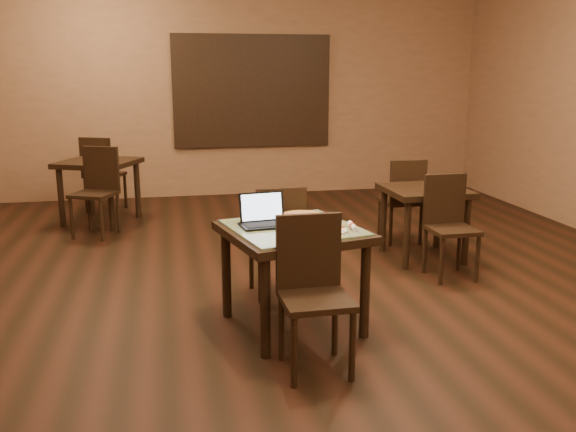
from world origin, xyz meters
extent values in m
plane|color=black|center=(0.00, 0.00, 0.00)|extent=(10.00, 10.00, 0.00)
cube|color=#976A4C|center=(0.00, 5.00, 1.50)|extent=(8.00, 0.02, 3.00)
cube|color=#244D84|center=(0.50, 4.97, 1.55)|extent=(2.20, 0.04, 1.50)
cube|color=black|center=(0.50, 4.95, 1.55)|extent=(2.34, 0.02, 1.64)
cylinder|color=black|center=(-0.20, -0.51, 0.35)|extent=(0.07, 0.07, 0.71)
cylinder|color=black|center=(-0.38, 0.23, 0.35)|extent=(0.07, 0.07, 0.71)
cylinder|color=black|center=(0.54, -0.33, 0.35)|extent=(0.07, 0.07, 0.71)
cylinder|color=black|center=(0.36, 0.41, 0.35)|extent=(0.07, 0.07, 0.71)
cube|color=black|center=(0.08, -0.05, 0.72)|extent=(1.11, 1.11, 0.06)
cube|color=#1A46AE|center=(0.08, -0.05, 0.76)|extent=(1.02, 1.02, 0.02)
cylinder|color=black|center=(-0.10, -0.93, 0.23)|extent=(0.04, 0.04, 0.45)
cylinder|color=black|center=(-0.11, -0.57, 0.23)|extent=(0.04, 0.04, 0.45)
cylinder|color=black|center=(0.26, -0.92, 0.23)|extent=(0.04, 0.04, 0.45)
cylinder|color=black|center=(0.25, -0.56, 0.23)|extent=(0.04, 0.04, 0.45)
cube|color=black|center=(0.08, -0.75, 0.47)|extent=(0.43, 0.43, 0.04)
cube|color=black|center=(0.07, -0.56, 0.73)|extent=(0.42, 0.05, 0.48)
cylinder|color=black|center=(0.24, 0.84, 0.22)|extent=(0.04, 0.04, 0.44)
cylinder|color=black|center=(0.26, 0.49, 0.22)|extent=(0.04, 0.04, 0.44)
cylinder|color=black|center=(-0.11, 0.82, 0.22)|extent=(0.04, 0.04, 0.44)
cylinder|color=black|center=(-0.09, 0.47, 0.22)|extent=(0.04, 0.04, 0.44)
cube|color=black|center=(0.08, 0.65, 0.46)|extent=(0.44, 0.44, 0.04)
cube|color=black|center=(0.09, 0.47, 0.71)|extent=(0.41, 0.07, 0.47)
cube|color=black|center=(-0.12, 0.00, 0.77)|extent=(0.36, 0.27, 0.02)
cube|color=black|center=(-0.12, 0.12, 0.88)|extent=(0.34, 0.10, 0.22)
cube|color=silver|center=(-0.12, 0.11, 0.88)|extent=(0.30, 0.08, 0.19)
cylinder|color=white|center=(0.30, -0.23, 0.77)|extent=(0.25, 0.25, 0.01)
cylinder|color=silver|center=(0.20, 0.19, 0.77)|extent=(0.34, 0.34, 0.01)
cylinder|color=#D0B78B|center=(0.20, 0.19, 0.78)|extent=(0.32, 0.32, 0.02)
torus|color=#CC8641|center=(0.20, 0.19, 0.78)|extent=(0.33, 0.33, 0.02)
cube|color=silver|center=(0.22, 0.17, 0.79)|extent=(0.13, 0.23, 0.01)
cylinder|color=white|center=(0.48, -0.19, 0.78)|extent=(0.05, 0.18, 0.04)
cylinder|color=#B33516|center=(0.48, -0.19, 0.78)|extent=(0.04, 0.03, 0.04)
cylinder|color=black|center=(1.41, 1.06, 0.34)|extent=(0.07, 0.07, 0.68)
cylinder|color=black|center=(1.40, 1.67, 0.34)|extent=(0.07, 0.07, 0.68)
cylinder|color=black|center=(2.02, 1.07, 0.34)|extent=(0.07, 0.07, 0.68)
cylinder|color=black|center=(2.01, 1.68, 0.34)|extent=(0.07, 0.07, 0.68)
cube|color=black|center=(1.71, 1.37, 0.69)|extent=(0.78, 0.78, 0.06)
cylinder|color=black|center=(1.54, 0.57, 0.22)|extent=(0.04, 0.04, 0.43)
cylinder|color=black|center=(1.53, 0.91, 0.22)|extent=(0.04, 0.04, 0.43)
cylinder|color=black|center=(1.89, 0.57, 0.22)|extent=(0.04, 0.04, 0.43)
cylinder|color=black|center=(1.88, 0.92, 0.22)|extent=(0.04, 0.04, 0.43)
cube|color=black|center=(1.71, 0.74, 0.45)|extent=(0.41, 0.41, 0.04)
cube|color=black|center=(1.71, 0.93, 0.70)|extent=(0.40, 0.05, 0.46)
cylinder|color=black|center=(1.88, 2.17, 0.22)|extent=(0.04, 0.04, 0.43)
cylinder|color=black|center=(1.89, 1.82, 0.22)|extent=(0.04, 0.04, 0.43)
cylinder|color=black|center=(1.53, 2.16, 0.22)|extent=(0.04, 0.04, 0.43)
cylinder|color=black|center=(1.54, 1.82, 0.22)|extent=(0.04, 0.04, 0.43)
cube|color=black|center=(1.71, 1.99, 0.45)|extent=(0.41, 0.41, 0.04)
cube|color=black|center=(1.71, 1.81, 0.70)|extent=(0.40, 0.05, 0.46)
cylinder|color=black|center=(-2.06, 3.39, 0.37)|extent=(0.07, 0.07, 0.74)
cylinder|color=black|center=(-1.78, 3.99, 0.37)|extent=(0.07, 0.07, 0.74)
cylinder|color=black|center=(-1.45, 3.11, 0.37)|extent=(0.07, 0.07, 0.74)
cylinder|color=black|center=(-1.18, 3.72, 0.37)|extent=(0.07, 0.07, 0.74)
cube|color=black|center=(-1.62, 3.55, 0.75)|extent=(1.10, 1.10, 0.06)
cylinder|color=black|center=(-1.87, 2.78, 0.23)|extent=(0.04, 0.04, 0.47)
cylinder|color=black|center=(-1.71, 3.12, 0.23)|extent=(0.04, 0.04, 0.47)
cylinder|color=black|center=(-1.53, 2.63, 0.23)|extent=(0.04, 0.04, 0.47)
cylinder|color=black|center=(-1.37, 2.97, 0.23)|extent=(0.04, 0.04, 0.47)
cube|color=black|center=(-1.62, 2.88, 0.49)|extent=(0.58, 0.58, 0.04)
cube|color=black|center=(-1.54, 3.06, 0.76)|extent=(0.41, 0.22, 0.50)
cylinder|color=black|center=(-1.37, 4.32, 0.23)|extent=(0.04, 0.04, 0.47)
cylinder|color=black|center=(-1.53, 3.98, 0.23)|extent=(0.04, 0.04, 0.47)
cylinder|color=black|center=(-1.71, 4.47, 0.23)|extent=(0.04, 0.04, 0.47)
cylinder|color=black|center=(-1.87, 4.13, 0.23)|extent=(0.04, 0.04, 0.47)
cube|color=black|center=(-1.62, 4.23, 0.49)|extent=(0.58, 0.58, 0.04)
cube|color=black|center=(-1.70, 4.05, 0.76)|extent=(0.41, 0.22, 0.50)
camera|label=1|loc=(-0.79, -4.18, 1.85)|focal=38.00mm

